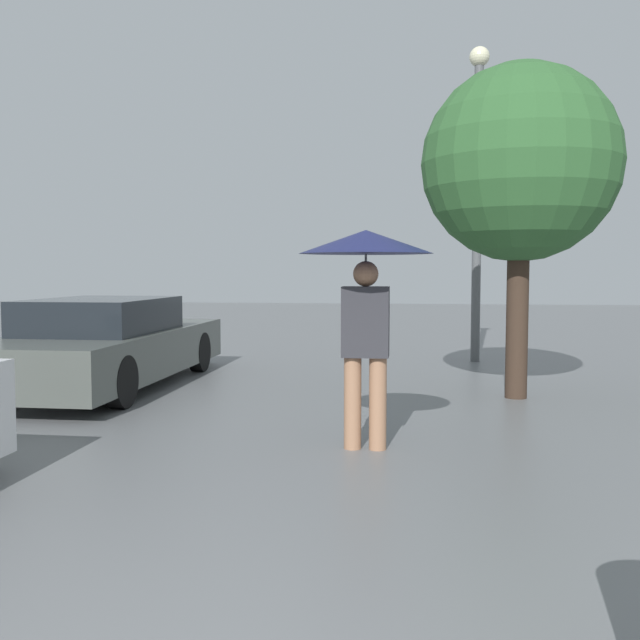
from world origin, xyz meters
The scene contains 4 objects.
pedestrian centered at (0.20, 4.33, 1.46)m, with size 1.09×1.09×1.80m.
parked_car_farthest centered at (-3.25, 7.08, 0.53)m, with size 1.67×4.53×1.12m.
tree centered at (1.77, 6.92, 2.66)m, with size 2.23×2.23×3.80m.
street_lamp centered at (1.57, 10.22, 2.95)m, with size 0.32×0.32×4.98m.
Camera 1 is at (0.59, -1.46, 1.47)m, focal length 40.00 mm.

